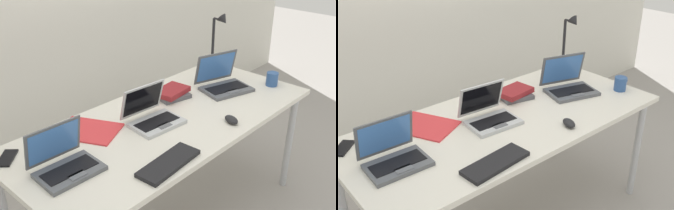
% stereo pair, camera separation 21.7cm
% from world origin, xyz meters
% --- Properties ---
extents(desk, '(1.80, 0.80, 0.74)m').
position_xyz_m(desk, '(0.00, 0.00, 0.68)').
color(desk, silver).
rests_on(desk, ground_plane).
extents(desk_lamp, '(0.12, 0.18, 0.40)m').
position_xyz_m(desk_lamp, '(0.80, 0.28, 0.94)').
color(desk_lamp, black).
rests_on(desk_lamp, desk).
extents(laptop_far_corner, '(0.36, 0.33, 0.22)m').
position_xyz_m(laptop_far_corner, '(0.53, 0.02, 0.78)').
color(laptop_far_corner, '#515459').
rests_on(laptop_far_corner, desk).
extents(laptop_mid_desk, '(0.29, 0.26, 0.20)m').
position_xyz_m(laptop_mid_desk, '(-0.09, 0.03, 0.78)').
color(laptop_mid_desk, '#B7BABC').
rests_on(laptop_mid_desk, desk).
extents(laptop_near_lamp, '(0.28, 0.24, 0.20)m').
position_xyz_m(laptop_near_lamp, '(-0.67, -0.00, 0.78)').
color(laptop_near_lamp, '#515459').
rests_on(laptop_near_lamp, desk).
extents(external_keyboard, '(0.34, 0.15, 0.02)m').
position_xyz_m(external_keyboard, '(-0.33, -0.31, 0.75)').
color(external_keyboard, black).
rests_on(external_keyboard, desk).
extents(computer_mouse, '(0.09, 0.11, 0.03)m').
position_xyz_m(computer_mouse, '(0.20, -0.28, 0.76)').
color(computer_mouse, black).
rests_on(computer_mouse, desk).
extents(cell_phone, '(0.14, 0.14, 0.01)m').
position_xyz_m(cell_phone, '(-0.80, 0.27, 0.74)').
color(cell_phone, black).
rests_on(cell_phone, desk).
extents(book_stack, '(0.22, 0.20, 0.06)m').
position_xyz_m(book_stack, '(0.21, 0.17, 0.77)').
color(book_stack, '#4C4C51').
rests_on(book_stack, desk).
extents(paper_folder_center, '(0.34, 0.38, 0.01)m').
position_xyz_m(paper_folder_center, '(-0.39, 0.20, 0.74)').
color(paper_folder_center, red).
rests_on(paper_folder_center, desk).
extents(coffee_mug, '(0.11, 0.08, 0.09)m').
position_xyz_m(coffee_mug, '(0.80, -0.18, 0.78)').
color(coffee_mug, '#2D518C').
rests_on(coffee_mug, desk).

